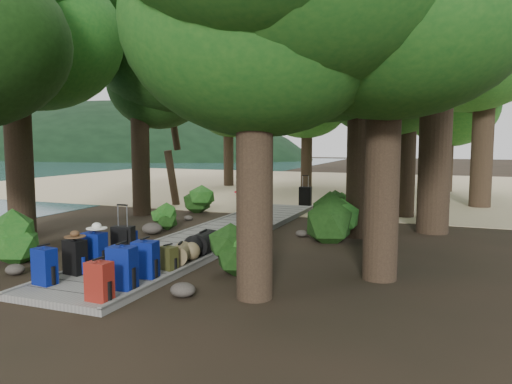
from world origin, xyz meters
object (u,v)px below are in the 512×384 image
at_px(backpack_left_b, 75,255).
at_px(backpack_left_d, 126,242).
at_px(backpack_right_a, 99,279).
at_px(kayak, 247,190).
at_px(backpack_right_c, 145,257).
at_px(sun_lounger, 383,193).
at_px(backpack_left_c, 94,248).
at_px(backpack_left_a, 44,264).
at_px(duffel_right_black, 203,243).
at_px(suitcase_on_boardwalk, 123,243).
at_px(backpack_right_d, 168,257).
at_px(backpack_right_b, 122,265).
at_px(lone_suitcase_on_sand, 305,196).
at_px(duffel_right_khaki, 180,254).

distance_m(backpack_left_b, backpack_left_d, 1.43).
relative_size(backpack_right_a, kayak, 0.20).
bearing_deg(backpack_right_c, sun_lounger, 74.42).
bearing_deg(backpack_left_c, backpack_left_a, -94.36).
height_order(backpack_right_c, duffel_right_black, backpack_right_c).
distance_m(backpack_left_c, backpack_right_c, 1.27).
bearing_deg(duffel_right_black, suitcase_on_boardwalk, -146.64).
bearing_deg(suitcase_on_boardwalk, kayak, 90.41).
bearing_deg(backpack_right_c, backpack_right_d, 75.97).
height_order(backpack_right_b, lone_suitcase_on_sand, backpack_right_b).
relative_size(backpack_left_b, backpack_right_c, 0.97).
relative_size(backpack_right_c, duffel_right_khaki, 1.25).
distance_m(backpack_right_a, suitcase_on_boardwalk, 2.67).
relative_size(backpack_right_b, suitcase_on_boardwalk, 1.15).
bearing_deg(duffel_right_khaki, backpack_left_d, 159.80).
distance_m(backpack_left_d, suitcase_on_boardwalk, 0.18).
distance_m(duffel_right_khaki, sun_lounger, 12.92).
bearing_deg(backpack_left_a, backpack_right_d, 55.40).
xyz_separation_m(backpack_left_d, kayak, (-2.64, 13.05, -0.24)).
xyz_separation_m(backpack_left_c, sun_lounger, (3.68, 13.63, -0.18)).
height_order(backpack_left_d, duffel_right_khaki, backpack_left_d).
bearing_deg(backpack_right_c, backpack_left_a, -149.10).
height_order(duffel_right_khaki, sun_lounger, sun_lounger).
height_order(backpack_right_c, duffel_right_khaki, backpack_right_c).
distance_m(duffel_right_black, lone_suitcase_on_sand, 9.05).
bearing_deg(backpack_left_a, lone_suitcase_on_sand, 91.60).
xyz_separation_m(backpack_left_a, duffel_right_khaki, (1.41, 2.10, -0.15)).
xyz_separation_m(lone_suitcase_on_sand, kayak, (-3.70, 3.11, -0.19)).
bearing_deg(kayak, backpack_right_a, -50.83).
height_order(backpack_left_b, backpack_right_c, backpack_right_c).
height_order(backpack_left_d, duffel_right_black, backpack_left_d).
height_order(backpack_right_a, backpack_right_d, backpack_right_a).
relative_size(backpack_left_b, sun_lounger, 0.37).
bearing_deg(kayak, backpack_left_b, -55.10).
relative_size(backpack_right_d, suitcase_on_boardwalk, 0.71).
bearing_deg(backpack_right_d, sun_lounger, 95.38).
distance_m(backpack_left_d, lone_suitcase_on_sand, 10.00).
bearing_deg(backpack_right_b, duffel_right_black, 85.16).
bearing_deg(sun_lounger, backpack_left_a, -89.50).
height_order(backpack_right_b, sun_lounger, backpack_right_b).
bearing_deg(kayak, backpack_left_d, -53.73).
bearing_deg(suitcase_on_boardwalk, duffel_right_black, 28.41).
height_order(backpack_right_c, suitcase_on_boardwalk, backpack_right_c).
relative_size(suitcase_on_boardwalk, sun_lounger, 0.36).
bearing_deg(backpack_right_a, kayak, 107.10).
height_order(backpack_left_d, backpack_right_d, backpack_left_d).
height_order(backpack_left_c, duffel_right_black, backpack_left_c).
bearing_deg(kayak, backpack_right_c, -49.84).
distance_m(duffel_right_black, sun_lounger, 11.99).
xyz_separation_m(backpack_left_c, backpack_right_c, (1.26, -0.18, -0.02)).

